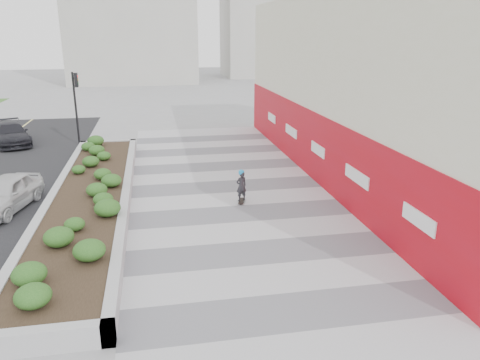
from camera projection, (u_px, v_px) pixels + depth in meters
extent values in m
plane|color=gray|center=(276.00, 282.00, 12.39)|extent=(160.00, 160.00, 0.00)
cube|color=#A8A8AD|center=(252.00, 236.00, 15.20)|extent=(8.00, 36.00, 0.01)
cube|color=beige|center=(378.00, 87.00, 20.84)|extent=(6.00, 24.00, 8.00)
cube|color=#B30D1E|center=(312.00, 144.00, 21.07)|extent=(0.12, 24.00, 3.00)
cube|color=#9E9EA0|center=(40.00, 340.00, 9.60)|extent=(3.00, 0.30, 0.55)
cube|color=#9E9EA0|center=(109.00, 145.00, 26.19)|extent=(3.00, 0.30, 0.55)
cube|color=#9E9EA0|center=(53.00, 200.00, 17.66)|extent=(0.30, 18.00, 0.55)
cube|color=#9E9EA0|center=(126.00, 196.00, 18.13)|extent=(0.30, 18.00, 0.55)
cube|color=#2D2116|center=(90.00, 198.00, 17.90)|extent=(2.40, 17.40, 0.50)
cylinder|color=black|center=(76.00, 109.00, 26.87)|extent=(0.12, 0.12, 4.20)
cube|color=black|center=(76.00, 80.00, 26.40)|extent=(0.18, 0.28, 0.80)
cube|color=#ADAAA3|center=(130.00, 2.00, 60.03)|extent=(16.00, 12.00, 20.00)
cylinder|color=#595654|center=(267.00, 235.00, 15.28)|extent=(0.44, 0.44, 0.01)
cube|color=black|center=(241.00, 201.00, 18.18)|extent=(0.40, 0.75, 0.02)
imported|color=#2A2A2F|center=(241.00, 186.00, 18.00)|extent=(0.50, 0.40, 1.18)
sphere|color=#1B9AE7|center=(241.00, 172.00, 17.83)|extent=(0.23, 0.23, 0.23)
imported|color=silver|center=(5.00, 194.00, 17.25)|extent=(2.35, 4.00, 1.28)
imported|color=black|center=(11.00, 134.00, 27.44)|extent=(3.27, 4.73, 1.27)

